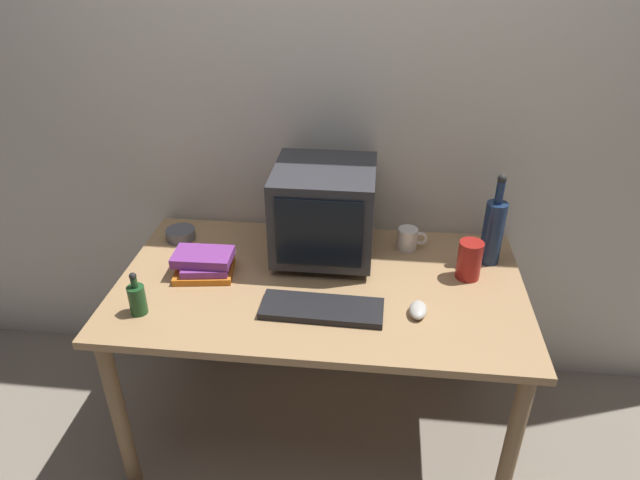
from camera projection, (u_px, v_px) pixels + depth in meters
ground_plane at (320, 422)px, 2.47m from camera, size 6.00×6.00×0.00m
back_wall at (333, 109)px, 2.26m from camera, size 4.00×0.08×2.50m
desk at (320, 300)px, 2.14m from camera, size 1.50×0.85×0.74m
crt_monitor at (324, 211)px, 2.17m from camera, size 0.38×0.39×0.37m
keyboard at (322, 309)px, 1.93m from camera, size 0.42×0.16×0.02m
computer_mouse at (418, 310)px, 1.92m from camera, size 0.07×0.10×0.04m
bottle_tall at (493, 230)px, 2.15m from camera, size 0.08×0.08×0.37m
bottle_short at (137, 298)px, 1.90m from camera, size 0.06×0.06×0.16m
book_stack at (204, 264)px, 2.12m from camera, size 0.24×0.20×0.09m
mug at (408, 239)px, 2.28m from camera, size 0.12×0.08×0.09m
cd_spindle at (181, 234)px, 2.36m from camera, size 0.12×0.12×0.04m
metal_canister at (469, 260)px, 2.08m from camera, size 0.09×0.09×0.15m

